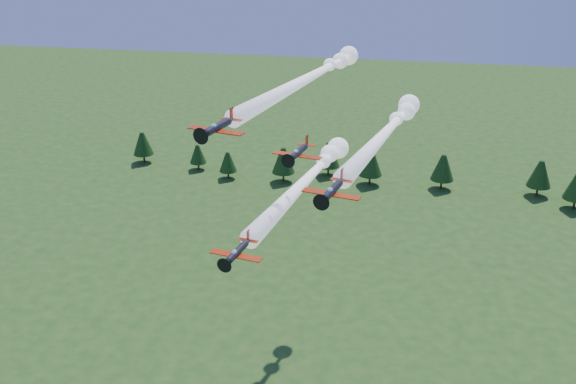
% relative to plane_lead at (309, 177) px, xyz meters
% --- Properties ---
extents(plane_lead, '(12.31, 45.20, 3.70)m').
position_rel_plane_lead_xyz_m(plane_lead, '(0.00, 0.00, 0.00)').
color(plane_lead, black).
rests_on(plane_lead, ground).
extents(plane_left, '(17.76, 56.12, 3.70)m').
position_rel_plane_lead_xyz_m(plane_left, '(-2.51, 16.37, 11.71)').
color(plane_left, black).
rests_on(plane_left, ground).
extents(plane_right, '(14.09, 45.72, 3.70)m').
position_rel_plane_lead_xyz_m(plane_right, '(11.16, 6.71, 5.97)').
color(plane_right, black).
rests_on(plane_right, ground).
extents(plane_slot, '(6.87, 7.53, 2.40)m').
position_rel_plane_lead_xyz_m(plane_slot, '(0.02, -10.11, 7.49)').
color(plane_slot, black).
rests_on(plane_slot, ground).
extents(treeline, '(154.40, 19.24, 11.35)m').
position_rel_plane_lead_xyz_m(treeline, '(7.82, 94.49, -32.43)').
color(treeline, '#382314').
rests_on(treeline, ground).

